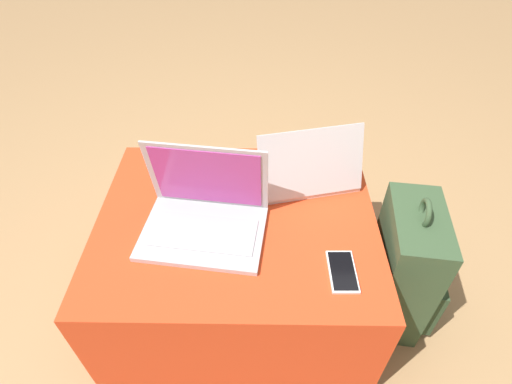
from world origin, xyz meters
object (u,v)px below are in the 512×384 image
Objects in this scene: laptop_near at (205,214)px; cell_phone at (342,271)px; laptop_far at (305,171)px; backpack at (405,270)px.

cell_phone is (0.39, -0.17, -0.05)m from laptop_near.
cell_phone is (0.08, -0.37, -0.04)m from laptop_far.
laptop_far is 0.47m from backpack.
laptop_near reaches higher than backpack.
cell_phone is at bearing 88.99° from laptop_far.
cell_phone is at bearing -15.84° from laptop_near.
laptop_near is 0.43m from cell_phone.
backpack is at bearing 134.70° from laptop_far.
cell_phone is at bearing 128.03° from backpack.
laptop_near is at bearing 96.35° from backpack.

